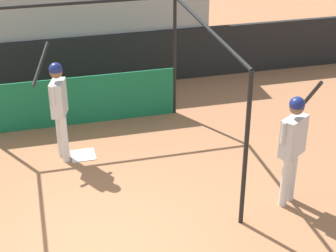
% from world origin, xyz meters
% --- Properties ---
extents(ground_plane, '(60.00, 60.00, 0.00)m').
position_xyz_m(ground_plane, '(0.00, 0.00, 0.00)').
color(ground_plane, '#9E6642').
extents(outfield_wall, '(24.00, 0.12, 1.25)m').
position_xyz_m(outfield_wall, '(0.00, 5.89, 0.62)').
color(outfield_wall, black).
rests_on(outfield_wall, ground).
extents(bleacher_section, '(7.05, 2.40, 2.53)m').
position_xyz_m(bleacher_section, '(0.00, 7.15, 1.26)').
color(bleacher_section, '#9E9E99').
rests_on(bleacher_section, ground).
extents(batting_cage, '(4.05, 4.04, 2.55)m').
position_xyz_m(batting_cage, '(0.19, 3.35, 1.12)').
color(batting_cage, black).
rests_on(batting_cage, ground).
extents(home_plate, '(0.44, 0.44, 0.02)m').
position_xyz_m(home_plate, '(0.07, 2.76, 0.01)').
color(home_plate, white).
rests_on(home_plate, ground).
extents(player_batter, '(0.61, 0.95, 2.05)m').
position_xyz_m(player_batter, '(-0.29, 2.78, 1.15)').
color(player_batter, silver).
rests_on(player_batter, ground).
extents(player_waiting, '(0.64, 0.69, 2.12)m').
position_xyz_m(player_waiting, '(3.10, 0.45, 1.16)').
color(player_waiting, silver).
rests_on(player_waiting, ground).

